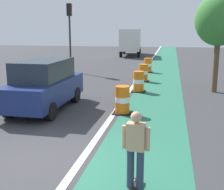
{
  "coord_description": "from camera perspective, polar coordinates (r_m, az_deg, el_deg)",
  "views": [
    {
      "loc": [
        3.05,
        -6.49,
        3.25
      ],
      "look_at": [
        1.14,
        3.1,
        1.1
      ],
      "focal_mm": 48.24,
      "sensor_mm": 36.0,
      "label": 1
    }
  ],
  "objects": [
    {
      "name": "ground_plane",
      "position": [
        7.87,
        -12.93,
        -12.32
      ],
      "size": [
        100.0,
        100.0,
        0.0
      ],
      "primitive_type": "plane",
      "color": "#38383A"
    },
    {
      "name": "bike_lane_strip",
      "position": [
        18.79,
        9.12,
        2.3
      ],
      "size": [
        2.5,
        80.0,
        0.01
      ],
      "primitive_type": "cube",
      "color": "#286B51",
      "rests_on": "ground"
    },
    {
      "name": "lane_divider_stripe",
      "position": [
        18.9,
        4.56,
        2.48
      ],
      "size": [
        0.2,
        80.0,
        0.01
      ],
      "primitive_type": "cube",
      "color": "silver",
      "rests_on": "ground"
    },
    {
      "name": "skateboarder_on_lane",
      "position": [
        6.09,
        4.49,
        -10.22
      ],
      "size": [
        0.57,
        0.82,
        1.69
      ],
      "color": "black",
      "rests_on": "ground"
    },
    {
      "name": "parked_suv_nearest",
      "position": [
        12.57,
        -12.68,
        1.95
      ],
      "size": [
        1.96,
        4.62,
        2.04
      ],
      "color": "navy",
      "rests_on": "ground"
    },
    {
      "name": "traffic_barrel_front",
      "position": [
        11.74,
        1.99,
        -0.99
      ],
      "size": [
        0.73,
        0.73,
        1.09
      ],
      "color": "orange",
      "rests_on": "ground"
    },
    {
      "name": "traffic_barrel_mid",
      "position": [
        15.9,
        5.05,
        2.52
      ],
      "size": [
        0.73,
        0.73,
        1.09
      ],
      "color": "orange",
      "rests_on": "ground"
    },
    {
      "name": "traffic_barrel_back",
      "position": [
        19.11,
        5.95,
        4.17
      ],
      "size": [
        0.73,
        0.73,
        1.09
      ],
      "color": "orange",
      "rests_on": "ground"
    },
    {
      "name": "traffic_barrel_far",
      "position": [
        23.21,
        6.8,
        5.6
      ],
      "size": [
        0.73,
        0.73,
        1.09
      ],
      "color": "orange",
      "rests_on": "ground"
    },
    {
      "name": "delivery_truck_down_block",
      "position": [
        37.85,
        3.59,
        10.27
      ],
      "size": [
        2.88,
        7.76,
        3.23
      ],
      "color": "silver",
      "rests_on": "ground"
    },
    {
      "name": "traffic_light_corner",
      "position": [
        23.39,
        -8.02,
        12.91
      ],
      "size": [
        0.41,
        0.32,
        5.1
      ],
      "color": "#2D2D2D",
      "rests_on": "ground"
    },
    {
      "name": "pedestrian_crossing",
      "position": [
        19.07,
        -11.83,
        4.96
      ],
      "size": [
        0.34,
        0.2,
        1.61
      ],
      "color": "#33333D",
      "rests_on": "ground"
    },
    {
      "name": "street_tree_sidewalk",
      "position": [
        16.43,
        19.64,
        13.17
      ],
      "size": [
        2.4,
        2.4,
        5.0
      ],
      "color": "brown",
      "rests_on": "ground"
    }
  ]
}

